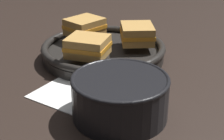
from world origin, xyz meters
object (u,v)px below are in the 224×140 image
sandwich_near_left (137,34)px  sandwich_near_right (85,27)px  skillet (103,51)px  soup_bowl (120,94)px  sandwich_far_left (88,46)px  spoon (103,92)px

sandwich_near_left → sandwich_near_right: bearing=-158.3°
skillet → sandwich_near_left: 0.10m
soup_bowl → skillet: soup_bowl is taller
skillet → sandwich_far_left: (0.03, -0.08, 0.04)m
skillet → sandwich_far_left: bearing=-68.3°
spoon → sandwich_near_right: bearing=145.8°
sandwich_far_left → spoon: bearing=-27.3°
sandwich_near_left → sandwich_far_left: (-0.02, -0.15, 0.00)m
sandwich_near_right → sandwich_far_left: 0.15m
sandwich_near_right → sandwich_far_left: size_ratio=0.79×
soup_bowl → spoon: 0.09m
spoon → sandwich_far_left: (-0.11, 0.06, 0.06)m
spoon → sandwich_near_right: size_ratio=1.65×
soup_bowl → sandwich_near_right: 0.36m
spoon → skillet: skillet is taller
soup_bowl → skillet: 0.28m
soup_bowl → sandwich_near_right: sandwich_near_right is taller
spoon → soup_bowl: bearing=-23.5°
spoon → sandwich_far_left: bearing=151.8°
sandwich_near_left → sandwich_far_left: 0.15m
soup_bowl → sandwich_far_left: sandwich_far_left is taller
spoon → sandwich_near_left: sandwich_near_left is taller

